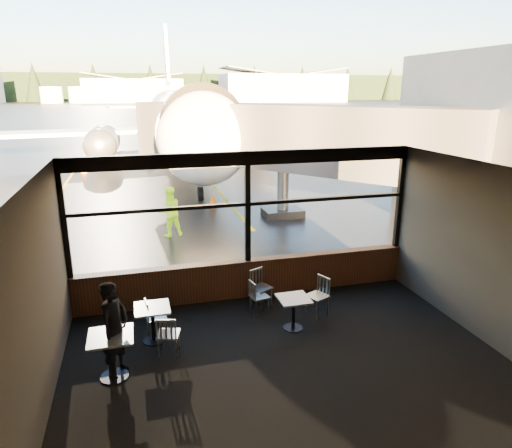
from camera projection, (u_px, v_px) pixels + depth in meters
name	position (u px, v px, depth m)	size (l,w,h in m)	color
ground_plane	(138.00, 109.00, 122.16)	(520.00, 520.00, 0.00)	black
carpet_floor	(288.00, 364.00, 8.31)	(8.00, 6.00, 0.01)	black
ceiling	(293.00, 175.00, 7.32)	(8.00, 6.00, 0.04)	#38332D
wall_left	(38.00, 303.00, 6.81)	(0.04, 6.00, 3.50)	#4D463D
wall_right	(486.00, 254.00, 8.82)	(0.04, 6.00, 3.50)	#4D463D
wall_back	(381.00, 378.00, 5.04)	(8.00, 0.04, 3.50)	#4D463D
window_sill	(248.00, 279.00, 10.96)	(8.00, 0.28, 0.90)	#552E19
window_header	(247.00, 158.00, 10.14)	(8.00, 0.18, 0.30)	black
mullion_left	(64.00, 221.00, 9.47)	(0.12, 0.12, 2.60)	black
mullion_centre	(248.00, 208.00, 10.47)	(0.12, 0.12, 2.60)	black
mullion_right	(400.00, 198.00, 11.46)	(0.12, 0.12, 2.60)	black
window_transom	(248.00, 204.00, 10.44)	(8.00, 0.10, 0.08)	black
airliner	(178.00, 81.00, 30.22)	(29.39, 35.27, 10.78)	silver
jet_bridge	(307.00, 159.00, 16.40)	(9.06, 11.08, 4.83)	#2D2D2F
cafe_table_near	(293.00, 313.00, 9.47)	(0.64, 0.64, 0.70)	#ADA79F
cafe_table_mid	(153.00, 324.00, 8.98)	(0.68, 0.68, 0.74)	#ADA79F
cafe_table_left	(113.00, 357.00, 7.82)	(0.75, 0.75, 0.82)	#A09C93
chair_near_e	(317.00, 297.00, 10.03)	(0.48, 0.48, 0.88)	#A9A599
chair_near_w	(259.00, 297.00, 10.12)	(0.43, 0.43, 0.80)	#AFAA9E
chair_near_n	(261.00, 288.00, 10.47)	(0.47, 0.47, 0.87)	#B2ACA0
chair_mid_s	(168.00, 335.00, 8.51)	(0.46, 0.46, 0.84)	beige
chair_mid_w	(156.00, 318.00, 9.18)	(0.44, 0.44, 0.81)	#B1ABA0
passenger	(115.00, 329.00, 7.82)	(0.63, 0.41, 1.73)	black
ground_crew	(169.00, 212.00, 15.42)	(0.83, 0.65, 1.71)	#BFF219
cone_nose	(213.00, 200.00, 19.50)	(0.40, 0.40, 0.56)	#FF5A08
cone_wing	(84.00, 169.00, 27.27)	(0.37, 0.37, 0.52)	#E45F07
hangar_mid	(133.00, 89.00, 180.92)	(38.00, 15.00, 10.00)	silver
hangar_right	(282.00, 87.00, 189.26)	(50.00, 20.00, 12.00)	silver
fuel_tank_a	(52.00, 95.00, 171.15)	(8.00, 8.00, 6.00)	silver
fuel_tank_b	(80.00, 95.00, 173.67)	(8.00, 8.00, 6.00)	silver
fuel_tank_c	(107.00, 95.00, 176.19)	(8.00, 8.00, 6.00)	silver
treeline	(132.00, 87.00, 203.78)	(360.00, 3.00, 12.00)	black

